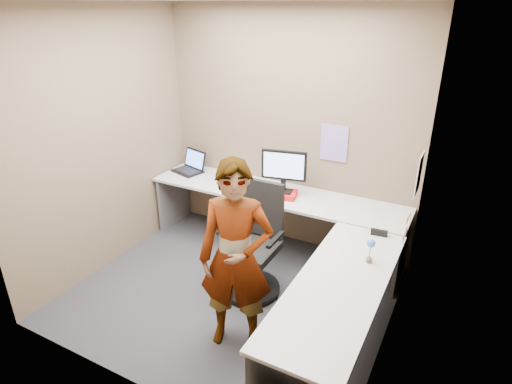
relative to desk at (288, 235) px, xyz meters
The scene contains 21 objects.
ground 0.83m from the desk, 138.54° to the right, with size 3.00×3.00×0.00m, color #28282D.
wall_back 1.27m from the desk, 115.54° to the left, with size 3.00×3.00×0.00m, color brown.
wall_right 1.36m from the desk, 19.95° to the right, with size 2.70×2.70×0.00m, color brown.
wall_left 2.12m from the desk, 168.73° to the right, with size 2.70×2.70×0.00m, color brown.
ceiling 2.19m from the desk, 138.54° to the right, with size 3.00×3.00×0.00m, color white.
desk is the anchor object (origin of this frame).
paper_ream 0.63m from the desk, 120.40° to the left, with size 0.30×0.22×0.06m, color red.
monitor 0.78m from the desk, 119.57° to the left, with size 0.48×0.18×0.46m.
laptop 1.81m from the desk, 157.22° to the left, with size 0.43×0.39×0.26m.
trackball_mouse 1.10m from the desk, 149.28° to the left, with size 0.12×0.08×0.07m.
origami 0.64m from the desk, 143.81° to the left, with size 0.10×0.10×0.06m, color white.
stapler 0.86m from the desk, 11.17° to the left, with size 0.15×0.04×0.06m, color black.
flower 0.96m from the desk, 20.30° to the right, with size 0.07×0.07×0.22m.
calendar_purple 1.15m from the desk, 82.85° to the left, with size 0.30×0.01×0.40m, color #846BB7.
calendar_white 1.35m from the desk, 26.02° to the left, with size 0.01×0.28×0.38m, color white.
sticky_note_a 1.13m from the desk, ahead, with size 0.01×0.07×0.07m, color #F2E059.
sticky_note_b 1.10m from the desk, 11.49° to the left, with size 0.01×0.07×0.07m, color pink.
sticky_note_c 1.08m from the desk, ahead, with size 0.01×0.07×0.07m, color pink.
sticky_note_d 1.15m from the desk, 16.61° to the left, with size 0.01×0.07×0.07m, color #F2E059.
office_chair 0.36m from the desk, 145.44° to the right, with size 0.59×0.59×1.11m.
person 0.94m from the desk, 93.64° to the right, with size 0.60×0.39×1.65m, color #999399.
Camera 1 is at (1.87, -2.99, 2.68)m, focal length 30.00 mm.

